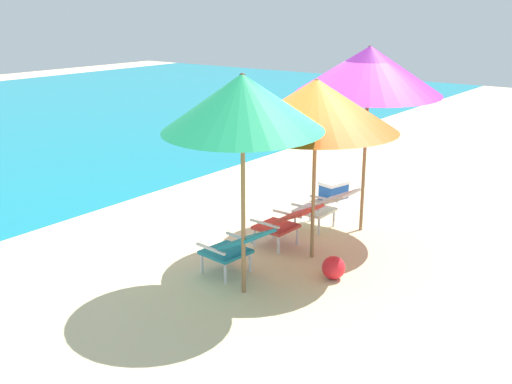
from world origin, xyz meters
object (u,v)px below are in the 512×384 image
beach_umbrella_right (369,70)px  lounge_chair_left (236,246)px  beach_umbrella_center (316,105)px  lounge_chair_center (286,221)px  beach_ball (334,268)px  beach_umbrella_left (242,103)px  cooler_box (334,190)px  lounge_chair_right (325,205)px

beach_umbrella_right → lounge_chair_left: bearing=168.9°
beach_umbrella_center → lounge_chair_left: bearing=158.2°
lounge_chair_center → beach_ball: 1.15m
lounge_chair_left → lounge_chair_center: 1.13m
beach_umbrella_center → lounge_chair_center: bearing=84.3°
beach_umbrella_left → cooler_box: bearing=14.4°
beach_umbrella_left → cooler_box: beach_umbrella_left is taller
lounge_chair_right → beach_umbrella_right: size_ratio=0.30×
beach_umbrella_right → beach_ball: (-1.74, -0.53, -2.24)m
lounge_chair_right → beach_ball: size_ratio=2.99×
lounge_chair_center → beach_umbrella_right: 2.41m
beach_umbrella_left → cooler_box: size_ratio=4.87×
lounge_chair_left → lounge_chair_right: (2.07, -0.04, 0.00)m
lounge_chair_right → beach_umbrella_center: 1.96m
beach_ball → cooler_box: 3.28m
lounge_chair_center → lounge_chair_right: bearing=-3.6°
beach_ball → cooler_box: (2.84, 1.64, 0.02)m
lounge_chair_center → beach_umbrella_left: size_ratio=0.34×
beach_umbrella_center → beach_umbrella_right: bearing=-1.7°
beach_umbrella_right → beach_ball: 2.88m
lounge_chair_center → beach_ball: (-0.46, -1.02, -0.26)m
beach_umbrella_right → cooler_box: size_ratio=5.51×
lounge_chair_right → beach_umbrella_center: bearing=-158.2°
lounge_chair_left → beach_ball: bearing=-56.1°
beach_umbrella_left → beach_ball: bearing=-34.6°
lounge_chair_left → beach_umbrella_right: 3.16m
beach_umbrella_right → cooler_box: beach_umbrella_right is taller
lounge_chair_center → cooler_box: lounge_chair_center is taller
beach_umbrella_center → cooler_box: (2.43, 1.07, -1.89)m
beach_umbrella_center → cooler_box: beach_umbrella_center is taller
lounge_chair_left → beach_umbrella_center: size_ratio=0.37×
lounge_chair_right → beach_ball: lounge_chair_right is taller
beach_umbrella_right → cooler_box: 2.71m
beach_ball → lounge_chair_center: bearing=65.9°
lounge_chair_left → beach_umbrella_right: beach_umbrella_right is taller
lounge_chair_center → beach_umbrella_center: 1.71m
lounge_chair_right → beach_ball: bearing=-145.4°
cooler_box → lounge_chair_right: bearing=-155.0°
beach_umbrella_left → beach_ball: (0.96, -0.66, -2.10)m
beach_ball → cooler_box: bearing=30.0°
beach_umbrella_center → beach_umbrella_right: size_ratio=0.85×
beach_umbrella_center → beach_ball: size_ratio=8.54×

